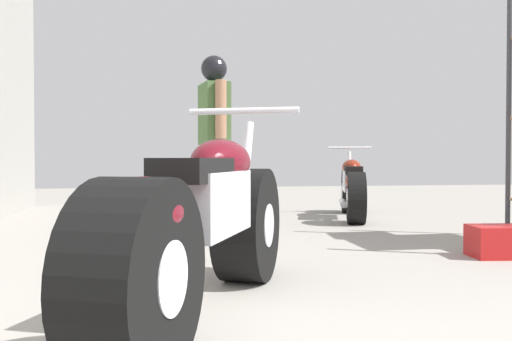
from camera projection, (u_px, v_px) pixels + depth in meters
ground_plane at (279, 247)px, 4.28m from camera, size 17.71×17.71×0.00m
motorcycle_maroon_cruiser at (204, 227)px, 2.37m from camera, size 1.03×1.94×0.94m
motorcycle_black_naked at (353, 188)px, 6.31m from camera, size 0.72×1.72×0.81m
mechanic_in_blue at (214, 123)px, 5.77m from camera, size 0.30×0.68×1.71m
red_toolbox at (497, 241)px, 3.83m from camera, size 0.38×0.32×0.21m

